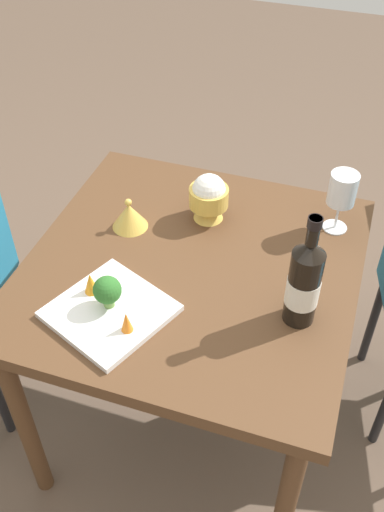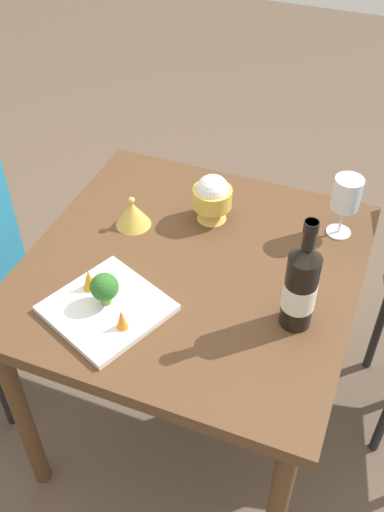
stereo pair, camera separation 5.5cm
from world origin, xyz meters
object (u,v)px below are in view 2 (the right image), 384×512
at_px(serving_plate, 107,308).
at_px(carrot_garnish_left, 89,279).
at_px(broccoli_floret, 105,288).
at_px(rice_bowl, 212,197).
at_px(rice_bowl_lid, 133,213).
at_px(carrot_garnish_right, 122,319).
at_px(wine_bottle, 301,286).
at_px(wine_glass, 347,195).

distance_m(serving_plate, carrot_garnish_left, 0.08).
xyz_separation_m(serving_plate, broccoli_floret, (-0.01, 0.01, 0.06)).
bearing_deg(rice_bowl, rice_bowl_lid, -151.71).
bearing_deg(carrot_garnish_right, broccoli_floret, 141.40).
distance_m(wine_bottle, serving_plate, 0.46).
bearing_deg(rice_bowl_lid, wine_glass, 17.68).
relative_size(wine_bottle, serving_plate, 0.93).
relative_size(rice_bowl_lid, serving_plate, 0.31).
bearing_deg(serving_plate, broccoli_floret, 116.94).
height_order(rice_bowl, serving_plate, rice_bowl).
bearing_deg(rice_bowl_lid, rice_bowl, 28.29).
bearing_deg(rice_bowl, wine_glass, 11.05).
xyz_separation_m(wine_bottle, carrot_garnish_left, (-0.49, -0.09, -0.07)).
bearing_deg(broccoli_floret, rice_bowl_lid, 103.94).
bearing_deg(broccoli_floret, wine_glass, 45.68).
relative_size(broccoli_floret, carrot_garnish_right, 1.56).
distance_m(serving_plate, broccoli_floret, 0.06).
distance_m(wine_glass, broccoli_floret, 0.67).
bearing_deg(broccoli_floret, carrot_garnish_right, -38.60).
height_order(broccoli_floret, carrot_garnish_left, broccoli_floret).
bearing_deg(wine_glass, broccoli_floret, -134.32).
bearing_deg(carrot_garnish_left, wine_bottle, 10.42).
bearing_deg(wine_glass, rice_bowl, -168.95).
distance_m(wine_bottle, rice_bowl, 0.43).
distance_m(rice_bowl_lid, broccoli_floret, 0.32).
bearing_deg(wine_glass, wine_bottle, -95.46).
distance_m(carrot_garnish_left, carrot_garnish_right, 0.16).
height_order(rice_bowl, rice_bowl_lid, rice_bowl).
distance_m(rice_bowl, serving_plate, 0.44).
bearing_deg(serving_plate, wine_glass, 46.73).
relative_size(wine_glass, rice_bowl_lid, 1.79).
bearing_deg(rice_bowl_lid, wine_bottle, -20.15).
height_order(rice_bowl_lid, serving_plate, rice_bowl_lid).
distance_m(serving_plate, carrot_garnish_right, 0.09).
relative_size(wine_bottle, rice_bowl, 2.14).
xyz_separation_m(wine_glass, rice_bowl, (-0.35, -0.07, -0.05)).
xyz_separation_m(wine_bottle, rice_bowl, (-0.31, 0.29, -0.04)).
xyz_separation_m(wine_glass, carrot_garnish_right, (-0.40, -0.54, -0.09)).
bearing_deg(wine_glass, carrot_garnish_left, -139.46).
bearing_deg(carrot_garnish_right, rice_bowl, 84.04).
relative_size(serving_plate, carrot_garnish_right, 5.94).
bearing_deg(rice_bowl_lid, carrot_garnish_left, -86.53).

